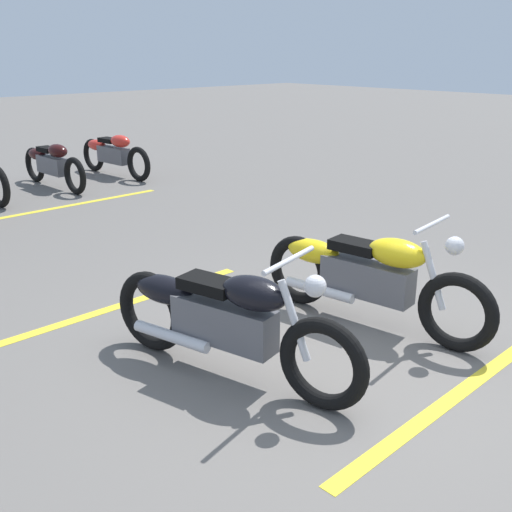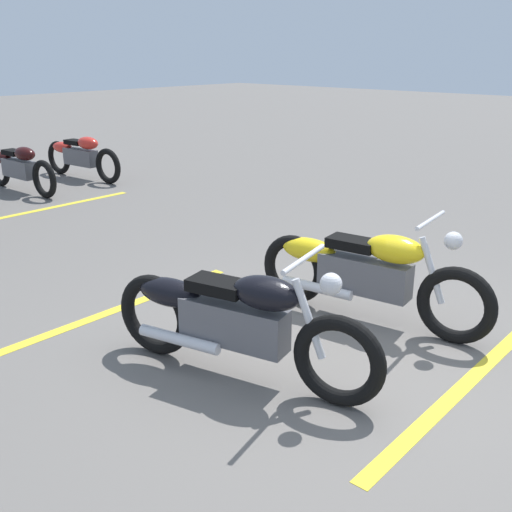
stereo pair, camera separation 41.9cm
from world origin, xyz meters
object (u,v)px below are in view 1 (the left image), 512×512
(motorcycle_row_left, at_px, (52,163))
(motorcycle_bright_foreground, at_px, (366,274))
(motorcycle_row_far_left, at_px, (113,153))
(motorcycle_dark_foreground, at_px, (223,318))

(motorcycle_row_left, bearing_deg, motorcycle_bright_foreground, -5.96)
(motorcycle_bright_foreground, height_order, motorcycle_row_left, motorcycle_bright_foreground)
(motorcycle_row_far_left, bearing_deg, motorcycle_dark_foreground, -28.74)
(motorcycle_dark_foreground, height_order, motorcycle_row_left, motorcycle_dark_foreground)
(motorcycle_dark_foreground, relative_size, motorcycle_row_left, 1.04)
(motorcycle_bright_foreground, distance_m, motorcycle_dark_foreground, 1.52)
(motorcycle_bright_foreground, distance_m, motorcycle_row_far_left, 7.72)
(motorcycle_bright_foreground, bearing_deg, motorcycle_row_left, 168.12)
(motorcycle_bright_foreground, relative_size, motorcycle_dark_foreground, 1.01)
(motorcycle_dark_foreground, xyz_separation_m, motorcycle_row_far_left, (7.33, -3.37, -0.02))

